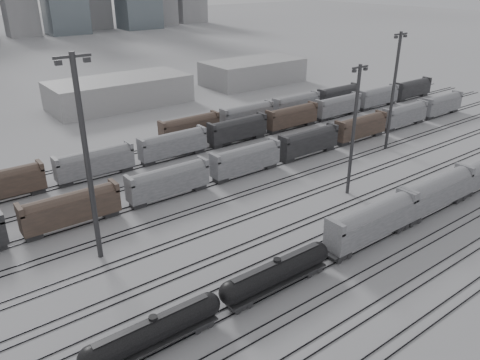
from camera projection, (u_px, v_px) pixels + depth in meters
ground at (342, 262)px, 64.12m from camera, size 900.00×900.00×0.00m
tracks at (261, 213)px, 76.83m from camera, size 220.00×71.50×0.16m
tank_car_a at (154, 331)px, 48.51m from camera, size 16.15×2.69×3.99m
tank_car_b at (277, 272)px, 57.75m from camera, size 16.94×2.82×4.19m
hopper_car_a at (372, 221)px, 67.17m from camera, size 16.57×3.29×5.92m
hopper_car_b at (436, 191)px, 76.23m from camera, size 16.69×3.32×5.97m
light_mast_b at (87, 157)px, 59.28m from camera, size 4.47×0.72×27.97m
light_mast_c at (354, 128)px, 79.03m from camera, size 3.65×0.58×22.84m
light_mast_d at (393, 89)px, 99.63m from camera, size 4.04×0.65×25.25m
bg_string_near at (246, 161)px, 90.68m from camera, size 151.00×3.00×5.60m
bg_string_mid at (238, 130)px, 107.83m from camera, size 151.00×3.00×5.60m
bg_string_far at (272, 110)px, 123.28m from camera, size 66.00×3.00×5.60m
warehouse_mid at (120, 92)px, 137.16m from camera, size 40.00×18.00×8.00m
warehouse_right at (253, 72)px, 164.66m from camera, size 35.00×18.00×8.00m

